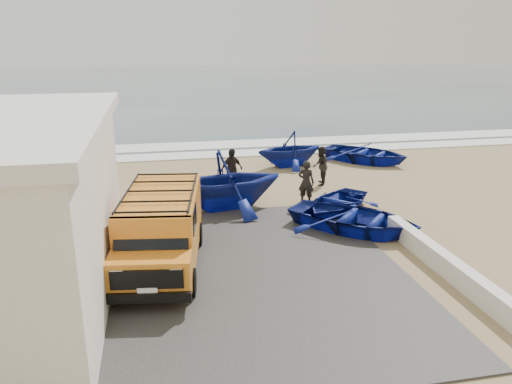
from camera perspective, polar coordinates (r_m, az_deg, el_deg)
ground at (r=15.07m, az=-2.12°, el=-5.98°), size 160.00×160.00×0.00m
slab at (r=13.08m, az=-9.43°, el=-9.87°), size 12.00×10.00×0.05m
ocean at (r=69.96m, az=-9.93°, el=12.08°), size 180.00×88.00×0.01m
surf_line at (r=26.44m, az=-6.45°, el=4.19°), size 180.00×1.60×0.06m
surf_wash at (r=28.87m, az=-6.92°, el=5.26°), size 180.00×2.20×0.04m
parapet at (r=14.08m, az=20.76°, el=-7.67°), size 0.35×6.00×0.55m
van at (r=13.50m, az=-10.81°, el=-3.98°), size 2.59×5.10×2.09m
boat_near_left at (r=16.20m, az=11.15°, el=-2.96°), size 5.13×5.06×0.87m
boat_near_right at (r=17.91m, az=9.15°, el=-1.21°), size 4.00×3.96×0.68m
boat_mid_left at (r=17.81m, az=-3.39°, el=1.38°), size 4.71×4.27×2.17m
boat_far_left at (r=24.00m, az=3.86°, el=4.95°), size 3.77×3.42×1.71m
boat_far_right at (r=25.45m, az=12.37°, el=4.34°), size 5.13×5.20×0.88m
fisherman_front at (r=18.50m, az=5.75°, el=1.10°), size 0.72×0.65×1.65m
fisherman_middle at (r=21.03m, az=7.37°, el=2.98°), size 0.87×0.97×1.63m
fisherman_back at (r=20.00m, az=-2.81°, el=2.53°), size 1.11×0.82×1.75m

